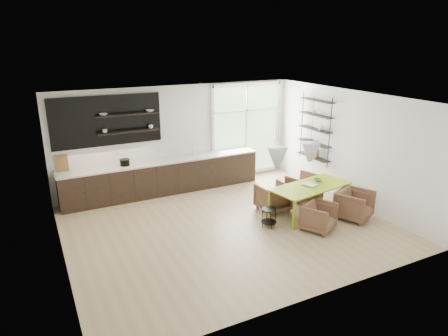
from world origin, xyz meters
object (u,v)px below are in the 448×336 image
at_px(wire_stool, 269,215).
at_px(armchair_front_left, 318,217).
at_px(armchair_back_left, 273,197).
at_px(armchair_back_right, 304,188).
at_px(dining_table, 310,188).
at_px(armchair_front_right, 354,205).

bearing_deg(wire_stool, armchair_front_left, -33.95).
distance_m(armchair_back_left, armchair_back_right, 1.10).
distance_m(dining_table, armchair_back_right, 0.93).
distance_m(dining_table, armchair_front_right, 1.09).
height_order(dining_table, armchair_front_right, dining_table).
distance_m(dining_table, armchair_front_left, 0.93).
distance_m(dining_table, armchair_back_left, 0.96).
relative_size(dining_table, armchair_back_left, 2.84).
xyz_separation_m(armchair_back_right, armchair_front_left, (-0.78, -1.54, -0.04)).
xyz_separation_m(armchair_front_left, armchair_front_right, (1.14, 0.08, 0.04)).
bearing_deg(dining_table, armchair_back_left, 128.85).
xyz_separation_m(dining_table, armchair_back_right, (0.42, 0.77, -0.33)).
height_order(armchair_back_right, armchair_front_right, armchair_back_right).
height_order(dining_table, wire_stool, dining_table).
bearing_deg(dining_table, armchair_front_right, -51.26).
relative_size(armchair_front_right, wire_stool, 1.74).
distance_m(armchair_back_left, armchair_front_right, 1.94).
distance_m(armchair_front_right, wire_stool, 2.12).
distance_m(dining_table, wire_stool, 1.34).
bearing_deg(armchair_front_right, wire_stool, 140.79).
relative_size(dining_table, armchair_front_right, 2.75).
bearing_deg(armchair_back_left, dining_table, 137.19).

